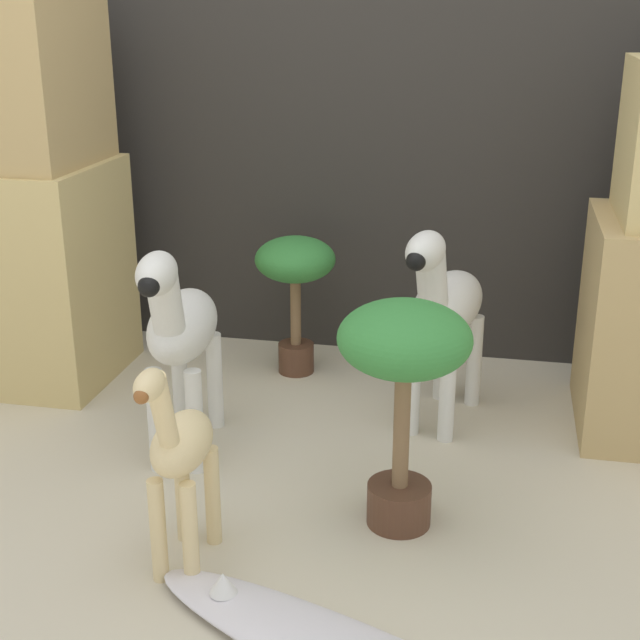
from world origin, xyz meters
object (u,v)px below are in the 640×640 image
Objects in this scene: potted_palm_back at (295,273)px; giraffe_figurine at (180,454)px; zebra_left at (180,330)px; zebra_right at (444,307)px; potted_palm_front at (404,364)px.

giraffe_figurine is at bearing -89.64° from potted_palm_back.
zebra_left is at bearing 109.65° from giraffe_figurine.
zebra_right is 1.04m from giraffe_figurine.
potted_palm_back is at bearing 149.82° from zebra_right.
zebra_left is 0.72m from potted_palm_front.
zebra_right is at bearing 25.95° from zebra_left.
zebra_right is 0.63m from potted_palm_back.
potted_palm_front is at bearing -62.10° from potted_palm_back.
zebra_left is 1.19× the size of giraffe_figurine.
potted_palm_front is (0.48, 0.28, 0.15)m from giraffe_figurine.
zebra_left reaches higher than potted_palm_front.
potted_palm_back is at bearing 74.68° from zebra_left.
zebra_right is at bearing -30.18° from potted_palm_back.
potted_palm_front is at bearing -95.27° from zebra_right.
potted_palm_back is (0.18, 0.67, -0.02)m from zebra_left.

